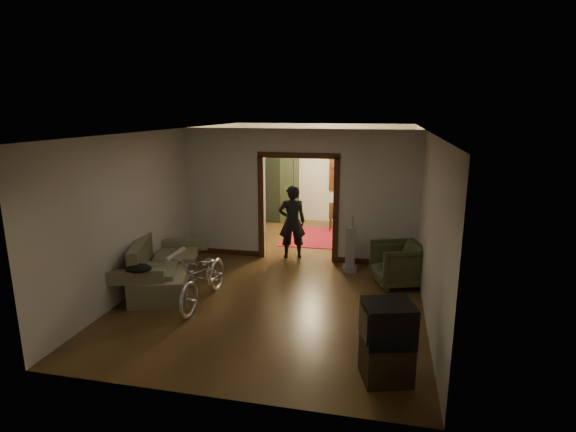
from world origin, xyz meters
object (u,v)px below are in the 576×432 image
(sofa, at_px, (163,262))
(person, at_px, (292,222))
(bicycle, at_px, (204,277))
(armchair, at_px, (398,264))
(locker, at_px, (281,189))
(desk, at_px, (354,217))

(sofa, height_order, person, person)
(bicycle, distance_m, person, 2.84)
(sofa, xyz_separation_m, armchair, (4.20, 1.02, -0.07))
(bicycle, distance_m, armchair, 3.54)
(bicycle, relative_size, person, 1.08)
(locker, bearing_deg, armchair, -41.26)
(desk, bearing_deg, sofa, -136.07)
(armchair, distance_m, desk, 3.98)
(locker, bearing_deg, sofa, -88.24)
(armchair, height_order, person, person)
(bicycle, height_order, person, person)
(person, height_order, locker, locker)
(sofa, bearing_deg, person, 28.48)
(sofa, xyz_separation_m, person, (1.96, 2.15, 0.34))
(armchair, height_order, locker, locker)
(armchair, xyz_separation_m, desk, (-1.08, 3.83, -0.06))
(sofa, relative_size, bicycle, 1.15)
(bicycle, height_order, locker, locker)
(armchair, bearing_deg, desk, 176.67)
(armchair, distance_m, locker, 5.43)
(desk, bearing_deg, bicycle, -124.84)
(armchair, bearing_deg, bicycle, -83.43)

